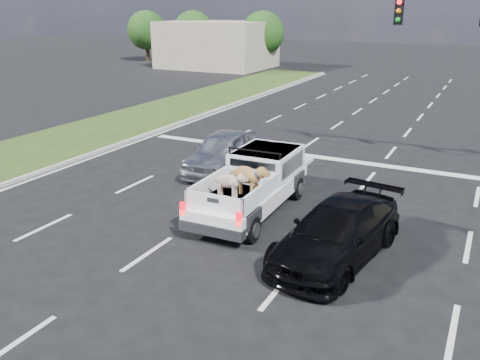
{
  "coord_description": "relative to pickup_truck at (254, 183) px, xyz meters",
  "views": [
    {
      "loc": [
        5.35,
        -8.95,
        5.75
      ],
      "look_at": [
        -0.22,
        2.0,
        1.54
      ],
      "focal_mm": 38.0,
      "sensor_mm": 36.0,
      "label": 1
    }
  ],
  "objects": [
    {
      "name": "silver_sedan",
      "position": [
        -2.71,
        3.02,
        -0.15
      ],
      "size": [
        2.06,
        4.39,
        1.45
      ],
      "primitive_type": "imported",
      "rotation": [
        0.0,
        0.0,
        0.08
      ],
      "color": "silver",
      "rests_on": "ground"
    },
    {
      "name": "tree_far_a",
      "position": [
        -29.38,
        34.31,
        2.41
      ],
      "size": [
        4.2,
        4.2,
        5.4
      ],
      "color": "#332114",
      "rests_on": "ground"
    },
    {
      "name": "tree_far_c",
      "position": [
        -15.38,
        34.31,
        2.41
      ],
      "size": [
        4.2,
        4.2,
        5.4
      ],
      "color": "#332114",
      "rests_on": "ground"
    },
    {
      "name": "building_left",
      "position": [
        -19.38,
        32.31,
        1.33
      ],
      "size": [
        10.0,
        8.0,
        4.4
      ],
      "primitive_type": "cube",
      "color": "tan",
      "rests_on": "ground"
    },
    {
      "name": "ground",
      "position": [
        0.62,
        -3.69,
        -0.87
      ],
      "size": [
        160.0,
        160.0,
        0.0
      ],
      "primitive_type": "plane",
      "color": "black",
      "rests_on": "ground"
    },
    {
      "name": "pickup_truck",
      "position": [
        0.0,
        0.0,
        0.0
      ],
      "size": [
        1.97,
        5.01,
        1.86
      ],
      "rotation": [
        0.0,
        0.0,
        0.02
      ],
      "color": "black",
      "rests_on": "ground"
    },
    {
      "name": "grass_median_left",
      "position": [
        -10.88,
        2.31,
        -0.82
      ],
      "size": [
        5.0,
        60.0,
        0.1
      ],
      "primitive_type": "cube",
      "color": "#1F3E13",
      "rests_on": "ground"
    },
    {
      "name": "black_coupe",
      "position": [
        3.06,
        -1.79,
        -0.21
      ],
      "size": [
        2.55,
        4.83,
        1.33
      ],
      "primitive_type": "imported",
      "rotation": [
        0.0,
        0.0,
        -0.15
      ],
      "color": "black",
      "rests_on": "ground"
    },
    {
      "name": "tree_far_b",
      "position": [
        -23.38,
        34.31,
        2.41
      ],
      "size": [
        4.2,
        4.2,
        5.4
      ],
      "color": "#332114",
      "rests_on": "ground"
    },
    {
      "name": "curb_left",
      "position": [
        -8.43,
        2.31,
        -0.8
      ],
      "size": [
        0.15,
        60.0,
        0.14
      ],
      "primitive_type": "cube",
      "color": "#A29D95",
      "rests_on": "ground"
    },
    {
      "name": "road_markings",
      "position": [
        0.62,
        2.87,
        -0.87
      ],
      "size": [
        17.75,
        60.0,
        0.01
      ],
      "color": "silver",
      "rests_on": "ground"
    }
  ]
}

